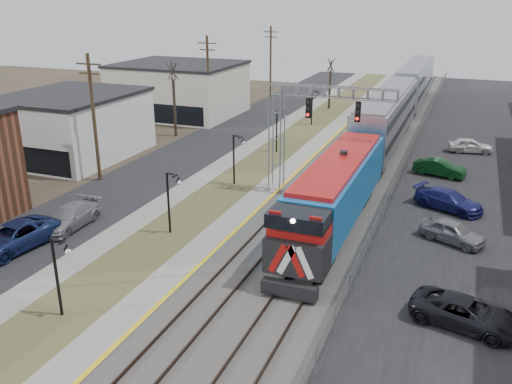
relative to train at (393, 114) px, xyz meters
The scene contains 23 objects.
street_west 20.40m from the train, 147.31° to the right, with size 7.00×120.00×0.04m, color black.
sidewalk 16.83m from the train, 138.88° to the right, with size 2.00×120.00×0.08m, color gray.
grass_median 14.75m from the train, 131.04° to the right, with size 4.00×120.00×0.06m, color #4A4F2A.
platform 13.00m from the train, 120.78° to the right, with size 2.00×120.00×0.24m, color gray.
ballast_bed 11.36m from the train, 97.83° to the right, with size 8.00×120.00×0.20m, color #595651.
parking_lot 15.41m from the train, 46.10° to the right, with size 16.00×120.00×0.04m, color black.
platform_edge 12.55m from the train, 117.25° to the right, with size 0.24×120.00×0.01m, color gold.
track_near 11.75m from the train, 107.78° to the right, with size 1.58×120.00×0.15m.
track_far 11.22m from the train, 90.00° to the right, with size 1.58×120.00×0.15m.
train is the anchor object (origin of this frame).
signal_gantry 18.62m from the train, 103.44° to the right, with size 9.00×1.07×8.15m.
lampposts 29.23m from the train, 108.98° to the right, with size 0.14×62.14×4.00m.
utility_poles 29.01m from the train, 133.72° to the right, with size 0.28×80.28×10.00m.
fence 11.43m from the train, 76.10° to the right, with size 0.04×120.00×1.60m, color gray.
buildings_west 34.26m from the train, 140.68° to the right, with size 14.00×67.00×7.00m.
bare_trees 19.47m from the train, 158.93° to the right, with size 12.30×42.30×5.95m.
car_lot_c 33.01m from the train, 75.96° to the right, with size 2.22×4.82×1.34m, color black.
car_lot_d 18.71m from the train, 69.51° to the right, with size 1.94×4.77×1.38m, color navy.
car_lot_e 24.02m from the train, 72.93° to the right, with size 1.58×3.92×1.34m, color gray.
car_lot_f 11.40m from the train, 61.08° to the right, with size 1.45×4.15×1.37m, color #0B3916.
car_street_a 37.38m from the train, 116.78° to the right, with size 2.58×5.60×1.56m, color navy.
car_street_b 33.58m from the train, 118.31° to the right, with size 1.98×4.88×1.42m, color gray.
car_lot_g 8.03m from the train, 10.97° to the right, with size 1.62×4.02×1.37m, color silver.
Camera 1 is at (12.40, -8.92, 14.11)m, focal length 38.00 mm.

